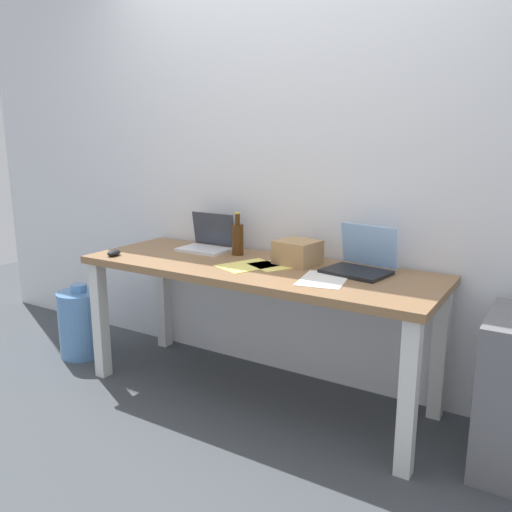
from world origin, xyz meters
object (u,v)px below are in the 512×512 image
at_px(laptop_left, 208,242).
at_px(laptop_right, 360,263).
at_px(desk, 256,283).
at_px(computer_mouse, 114,253).
at_px(cardboard_box, 298,252).
at_px(water_cooler_jug, 82,323).
at_px(beer_bottle, 238,238).

distance_m(laptop_left, laptop_right, 0.96).
height_order(desk, laptop_left, laptop_left).
bearing_deg(laptop_left, computer_mouse, -131.98).
xyz_separation_m(cardboard_box, water_cooler_jug, (-1.42, -0.27, -0.58)).
bearing_deg(laptop_right, desk, -164.10).
bearing_deg(cardboard_box, water_cooler_jug, -169.33).
height_order(desk, beer_bottle, beer_bottle).
bearing_deg(computer_mouse, cardboard_box, 6.60).
height_order(beer_bottle, water_cooler_jug, beer_bottle).
distance_m(computer_mouse, cardboard_box, 1.04).
height_order(laptop_left, beer_bottle, beer_bottle).
relative_size(laptop_left, computer_mouse, 2.96).
bearing_deg(cardboard_box, desk, -140.87).
bearing_deg(water_cooler_jug, cardboard_box, 10.67).
relative_size(laptop_left, laptop_right, 0.87).
distance_m(computer_mouse, water_cooler_jug, 0.71).
distance_m(beer_bottle, computer_mouse, 0.71).
xyz_separation_m(desk, laptop_left, (-0.44, 0.17, 0.15)).
xyz_separation_m(beer_bottle, water_cooler_jug, (-1.03, -0.29, -0.62)).
relative_size(laptop_left, cardboard_box, 1.43).
bearing_deg(beer_bottle, laptop_left, 177.17).
xyz_separation_m(desk, beer_bottle, (-0.22, 0.16, 0.19)).
bearing_deg(laptop_left, desk, -21.21).
height_order(desk, cardboard_box, cardboard_box).
height_order(laptop_left, laptop_right, laptop_right).
bearing_deg(computer_mouse, beer_bottle, 19.71).
bearing_deg(laptop_left, cardboard_box, -3.04).
xyz_separation_m(laptop_right, water_cooler_jug, (-1.77, -0.28, -0.57)).
bearing_deg(desk, laptop_right, 15.90).
bearing_deg(desk, computer_mouse, -164.13).
distance_m(desk, cardboard_box, 0.27).
relative_size(desk, water_cooler_jug, 4.04).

